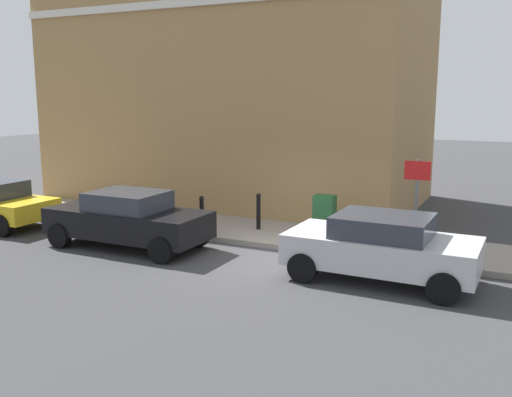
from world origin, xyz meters
name	(u,v)px	position (x,y,z in m)	size (l,w,h in m)	color
ground	(277,258)	(0.00, 0.00, 0.00)	(80.00, 80.00, 0.00)	#38383A
sidewalk	(129,217)	(1.92, 6.00, 0.07)	(2.57, 30.00, 0.15)	gray
corner_building	(241,65)	(6.88, 4.51, 4.99)	(7.46, 13.02, 9.97)	#9E7A4C
car_silver	(381,246)	(-0.57, -2.68, 0.75)	(2.00, 4.00, 1.43)	#B7B7BC
car_black	(128,219)	(-0.77, 3.86, 0.76)	(1.84, 4.29, 1.47)	black
utility_cabinet	(324,218)	(1.85, -0.57, 0.68)	(0.46, 0.61, 1.15)	#1E4C28
bollard_near_cabinet	(258,210)	(1.95, 1.42, 0.70)	(0.14, 0.14, 1.04)	black
bollard_far_kerb	(202,213)	(0.88, 2.64, 0.70)	(0.14, 0.14, 1.04)	black
street_sign	(417,193)	(1.10, -3.06, 1.66)	(0.08, 0.60, 2.30)	#59595B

